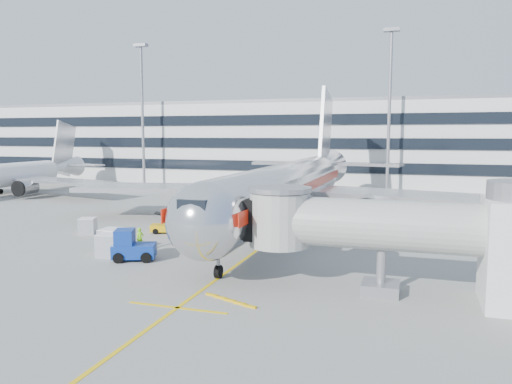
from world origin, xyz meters
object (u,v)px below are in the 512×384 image
(main_jet, at_px, (291,186))
(cargo_container_front, at_px, (110,245))
(baggage_tug, at_px, (131,247))
(cargo_container_right, at_px, (88,226))
(ramp_worker, at_px, (140,239))
(belt_loader, at_px, (172,227))
(cargo_container_left, at_px, (112,240))

(main_jet, height_order, cargo_container_front, main_jet)
(baggage_tug, xyz_separation_m, cargo_container_right, (-9.40, 7.43, -0.24))
(cargo_container_right, bearing_deg, ramp_worker, -27.25)
(cargo_container_front, height_order, ramp_worker, ramp_worker)
(belt_loader, distance_m, cargo_container_left, 8.47)
(main_jet, relative_size, cargo_container_front, 26.57)
(baggage_tug, distance_m, cargo_container_left, 3.69)
(cargo_container_front, distance_m, ramp_worker, 2.85)
(cargo_container_left, distance_m, cargo_container_right, 8.31)
(main_jet, relative_size, ramp_worker, 27.69)
(baggage_tug, height_order, cargo_container_left, baggage_tug)
(main_jet, xyz_separation_m, cargo_container_left, (-11.17, -15.23, -3.29))
(main_jet, relative_size, cargo_container_right, 26.71)
(cargo_container_left, height_order, ramp_worker, cargo_container_left)
(belt_loader, bearing_deg, cargo_container_right, -157.71)
(cargo_container_right, distance_m, cargo_container_front, 9.90)
(main_jet, xyz_separation_m, ramp_worker, (-9.26, -14.13, -3.31))
(main_jet, bearing_deg, baggage_tug, -115.14)
(belt_loader, height_order, cargo_container_left, belt_loader)
(baggage_tug, xyz_separation_m, cargo_container_left, (-3.05, 2.08, -0.09))
(cargo_container_left, bearing_deg, cargo_container_front, -62.73)
(main_jet, height_order, cargo_container_left, main_jet)
(belt_loader, height_order, ramp_worker, belt_loader)
(main_jet, xyz_separation_m, cargo_container_front, (-10.39, -16.74, -3.32))
(ramp_worker, bearing_deg, baggage_tug, -127.75)
(baggage_tug, relative_size, cargo_container_right, 1.89)
(cargo_container_right, xyz_separation_m, ramp_worker, (8.27, -4.26, 0.13))
(main_jet, bearing_deg, ramp_worker, -123.23)
(cargo_container_left, bearing_deg, baggage_tug, -34.23)
(main_jet, xyz_separation_m, belt_loader, (-10.11, -6.83, -3.65))
(main_jet, bearing_deg, belt_loader, -145.95)
(main_jet, distance_m, baggage_tug, 19.38)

